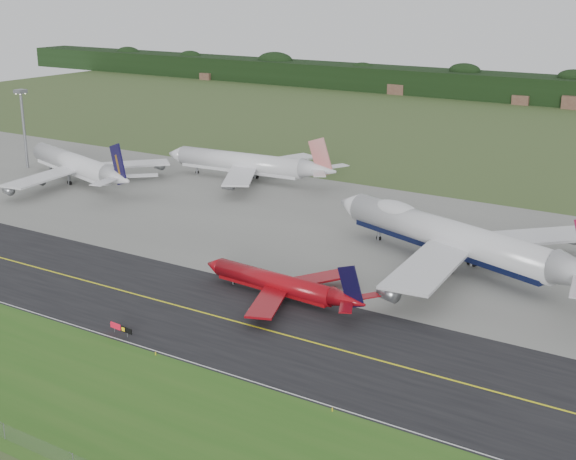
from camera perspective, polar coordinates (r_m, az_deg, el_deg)
The scene contains 14 objects.
ground at distance 140.99m, azimuth -5.63°, elevation -5.18°, with size 600.00×600.00×0.00m, color #405326.
grass_verge at distance 118.26m, azimuth -16.33°, elevation -10.44°, with size 400.00×30.00×0.01m, color #2C5E1B.
taxiway at distance 138.13m, azimuth -6.66°, elevation -5.70°, with size 400.00×32.00×0.02m, color black.
apron at distance 181.24m, azimuth 4.36°, elevation -0.00°, with size 400.00×78.00×0.01m, color slate.
taxiway_centreline at distance 138.12m, azimuth -6.66°, elevation -5.69°, with size 400.00×0.40×0.00m, color yellow.
taxiway_edge_line at distance 127.63m, azimuth -11.09°, elevation -7.90°, with size 400.00×0.25×0.00m, color silver.
jet_ba_747 at distance 158.80m, azimuth 11.86°, elevation -0.60°, with size 67.03×53.96×17.41m.
jet_red_737 at distance 141.27m, azimuth -0.42°, elevation -3.91°, with size 34.86×28.35×9.41m.
jet_navy_gold at distance 230.15m, azimuth -14.70°, elevation 4.45°, with size 55.90×47.51×14.71m.
jet_star_tail at distance 225.40m, azimuth -2.79°, elevation 4.72°, with size 54.39×45.40×14.34m.
floodlight_mast at distance 251.71m, azimuth -18.35°, elevation 7.82°, with size 2.91×2.91×23.43m.
taxiway_sign at distance 130.39m, azimuth -11.79°, elevation -6.85°, with size 4.90×0.62×1.64m.
edge_marker_center at distance 123.17m, azimuth -9.40°, elevation -8.66°, with size 0.16×0.16×0.50m, color yellow.
edge_marker_right at distance 107.14m, azimuth 3.17°, elevation -12.63°, with size 0.16×0.16×0.50m, color yellow.
Camera 1 is at (81.69, -101.67, 53.54)m, focal length 50.00 mm.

